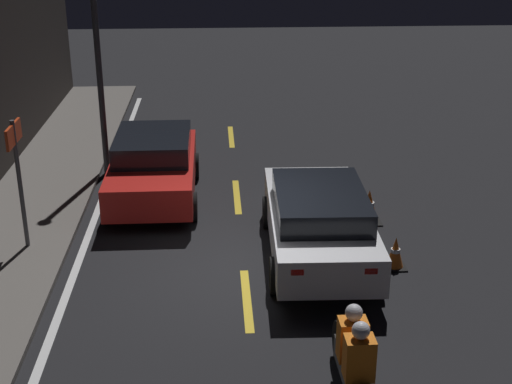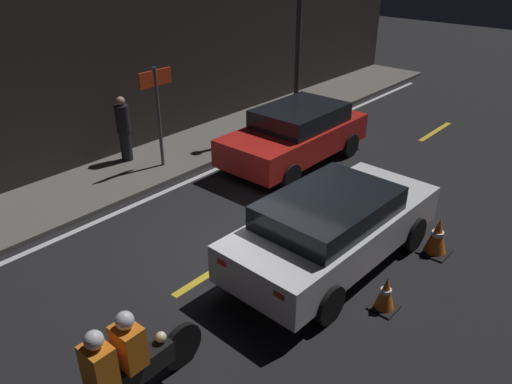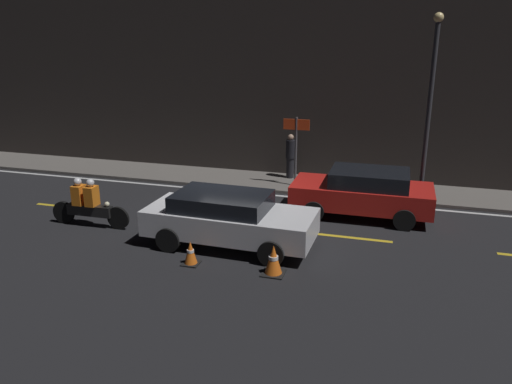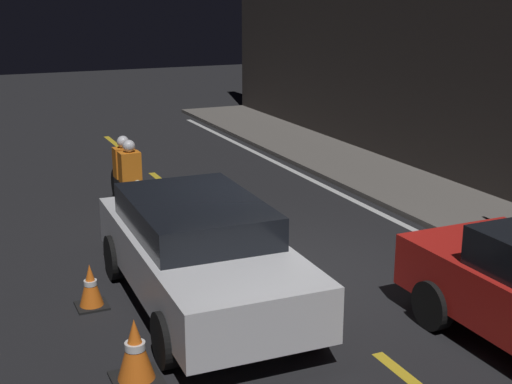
{
  "view_description": "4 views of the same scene",
  "coord_description": "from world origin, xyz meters",
  "px_view_note": "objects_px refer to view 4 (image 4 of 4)",
  "views": [
    {
      "loc": [
        -11.11,
        0.47,
        5.88
      ],
      "look_at": [
        1.14,
        -0.28,
        1.03
      ],
      "focal_mm": 50.0,
      "sensor_mm": 36.0,
      "label": 1
    },
    {
      "loc": [
        -5.88,
        -5.16,
        5.14
      ],
      "look_at": [
        -0.03,
        -0.02,
        1.12
      ],
      "focal_mm": 35.0,
      "sensor_mm": 36.0,
      "label": 2
    },
    {
      "loc": [
        4.43,
        -12.5,
        5.18
      ],
      "look_at": [
        0.72,
        0.2,
        0.98
      ],
      "focal_mm": 35.0,
      "sensor_mm": 36.0,
      "label": 3
    },
    {
      "loc": [
        8.5,
        -4.19,
        3.92
      ],
      "look_at": [
        -0.22,
        -0.26,
        1.21
      ],
      "focal_mm": 50.0,
      "sensor_mm": 36.0,
      "label": 4
    }
  ],
  "objects_px": {
    "motorcycle": "(128,179)",
    "traffic_cone_near": "(91,286)",
    "sedan_white": "(199,250)",
    "traffic_cone_mid": "(135,351)"
  },
  "relations": [
    {
      "from": "motorcycle",
      "to": "traffic_cone_near",
      "type": "xyz_separation_m",
      "value": [
        3.73,
        -1.46,
        -0.37
      ]
    },
    {
      "from": "sedan_white",
      "to": "traffic_cone_near",
      "type": "relative_size",
      "value": 7.41
    },
    {
      "from": "motorcycle",
      "to": "traffic_cone_mid",
      "type": "bearing_deg",
      "value": -14.7
    },
    {
      "from": "sedan_white",
      "to": "traffic_cone_near",
      "type": "xyz_separation_m",
      "value": [
        -0.49,
        -1.31,
        -0.46
      ]
    },
    {
      "from": "motorcycle",
      "to": "traffic_cone_mid",
      "type": "distance_m",
      "value": 5.9
    },
    {
      "from": "sedan_white",
      "to": "traffic_cone_near",
      "type": "bearing_deg",
      "value": -108.93
    },
    {
      "from": "traffic_cone_near",
      "to": "motorcycle",
      "type": "bearing_deg",
      "value": 158.59
    },
    {
      "from": "motorcycle",
      "to": "traffic_cone_near",
      "type": "distance_m",
      "value": 4.03
    },
    {
      "from": "sedan_white",
      "to": "motorcycle",
      "type": "xyz_separation_m",
      "value": [
        -4.22,
        0.16,
        -0.09
      ]
    },
    {
      "from": "sedan_white",
      "to": "motorcycle",
      "type": "bearing_deg",
      "value": 179.44
    }
  ]
}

